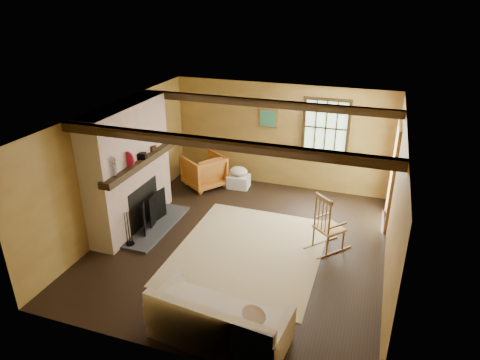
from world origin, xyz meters
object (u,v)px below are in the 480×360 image
at_px(rocking_chair, 328,227).
at_px(armchair, 204,171).
at_px(fireplace, 130,173).
at_px(laundry_basket, 239,181).
at_px(sofa, 218,325).

xyz_separation_m(rocking_chair, armchair, (-3.12, 1.77, -0.07)).
xyz_separation_m(fireplace, rocking_chair, (3.71, 0.32, -0.65)).
bearing_deg(rocking_chair, armchair, 11.56).
bearing_deg(rocking_chair, laundry_basket, 1.01).
xyz_separation_m(rocking_chair, sofa, (-1.01, -2.67, -0.19)).
relative_size(fireplace, armchair, 2.83).
height_order(rocking_chair, sofa, rocking_chair).
distance_m(laundry_basket, armchair, 0.84).
xyz_separation_m(sofa, armchair, (-2.11, 4.44, 0.12)).
relative_size(sofa, laundry_basket, 3.79).
distance_m(rocking_chair, laundry_basket, 3.07).
bearing_deg(laundry_basket, rocking_chair, -40.11).
distance_m(fireplace, laundry_basket, 2.83).
relative_size(fireplace, sofa, 1.27).
height_order(sofa, laundry_basket, sofa).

